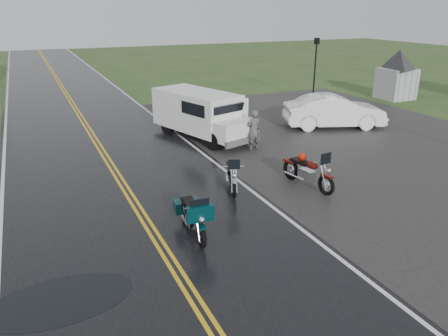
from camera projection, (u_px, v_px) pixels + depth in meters
name	position (u px, v px, depth m)	size (l,w,h in m)	color
ground	(159.00, 243.00, 11.45)	(120.00, 120.00, 0.00)	#2D471E
road	(96.00, 142.00, 19.97)	(8.00, 100.00, 0.04)	black
parking_pad	(359.00, 142.00, 20.00)	(14.00, 24.00, 0.03)	black
visitor_center	(399.00, 62.00, 28.65)	(16.00, 10.00, 4.80)	#A8AAAD
motorcycle_red	(327.00, 177.00, 13.99)	(0.86, 2.36, 1.39)	#580F0A
motorcycle_teal	(201.00, 226.00, 10.94)	(0.80, 2.20, 1.30)	#042D33
motorcycle_silver	(234.00, 181.00, 13.85)	(0.77, 2.11, 1.24)	#95979C
van_white	(214.00, 126.00, 18.44)	(2.10, 5.61, 2.20)	white
person_at_van	(254.00, 131.00, 18.63)	(0.62, 0.41, 1.71)	#4D4E52
sedan_white	(334.00, 112.00, 22.08)	(1.75, 5.01, 1.65)	white
lamp_post_far_right	(315.00, 70.00, 27.74)	(0.35, 0.35, 4.07)	black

